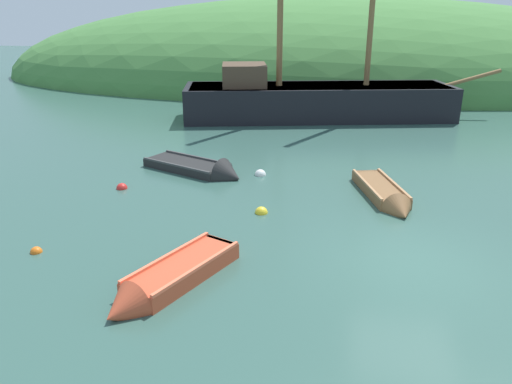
# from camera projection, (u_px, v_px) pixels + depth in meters

# --- Properties ---
(ground_plane) EXTENTS (120.00, 120.00, 0.00)m
(ground_plane) POSITION_uv_depth(u_px,v_px,m) (411.00, 261.00, 11.38)
(ground_plane) COLOR #33564C
(shore_hill) EXTENTS (54.67, 23.77, 12.68)m
(shore_hill) POSITION_uv_depth(u_px,v_px,m) (330.00, 80.00, 39.71)
(shore_hill) COLOR #477F3D
(shore_hill) RESTS_ON ground
(sailing_ship) EXTENTS (16.48, 6.46, 13.22)m
(sailing_ship) POSITION_uv_depth(u_px,v_px,m) (315.00, 106.00, 25.85)
(sailing_ship) COLOR black
(sailing_ship) RESTS_ON ground
(rowboat_center) EXTENTS (4.09, 2.73, 1.20)m
(rowboat_center) POSITION_uv_depth(u_px,v_px,m) (203.00, 171.00, 17.42)
(rowboat_center) COLOR black
(rowboat_center) RESTS_ON ground
(rowboat_outer_right) EXTENTS (2.29, 3.58, 0.92)m
(rowboat_outer_right) POSITION_uv_depth(u_px,v_px,m) (167.00, 282.00, 10.28)
(rowboat_outer_right) COLOR #C64C2D
(rowboat_outer_right) RESTS_ON ground
(rowboat_outer_left) EXTENTS (1.87, 3.67, 0.90)m
(rowboat_outer_left) POSITION_uv_depth(u_px,v_px,m) (386.00, 197.00, 14.99)
(rowboat_outer_left) COLOR brown
(rowboat_outer_left) RESTS_ON ground
(buoy_orange) EXTENTS (0.28, 0.28, 0.28)m
(buoy_orange) POSITION_uv_depth(u_px,v_px,m) (36.00, 252.00, 11.80)
(buoy_orange) COLOR orange
(buoy_orange) RESTS_ON ground
(buoy_yellow) EXTENTS (0.37, 0.37, 0.37)m
(buoy_yellow) POSITION_uv_depth(u_px,v_px,m) (261.00, 213.00, 14.06)
(buoy_yellow) COLOR yellow
(buoy_yellow) RESTS_ON ground
(buoy_red) EXTENTS (0.36, 0.36, 0.36)m
(buoy_red) POSITION_uv_depth(u_px,v_px,m) (122.00, 188.00, 15.95)
(buoy_red) COLOR red
(buoy_red) RESTS_ON ground
(buoy_white) EXTENTS (0.40, 0.40, 0.40)m
(buoy_white) POSITION_uv_depth(u_px,v_px,m) (260.00, 175.00, 17.23)
(buoy_white) COLOR white
(buoy_white) RESTS_ON ground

